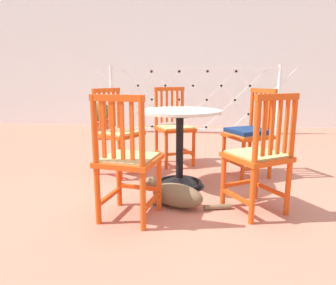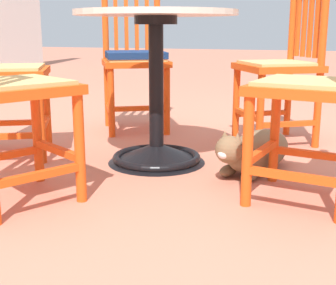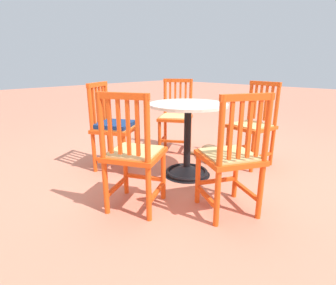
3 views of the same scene
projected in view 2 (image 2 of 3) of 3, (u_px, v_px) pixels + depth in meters
The scene contains 8 objects.
ground_plane at pixel (202, 163), 2.37m from camera, with size 24.00×24.00×0.00m, color #C6755B.
cafe_table at pixel (156, 105), 2.31m from camera, with size 0.76×0.76×0.73m.
orange_chair_near_fence at pixel (317, 89), 1.75m from camera, with size 0.47×0.47×0.91m.
orange_chair_by_planter at pixel (282, 67), 2.70m from camera, with size 0.55×0.55×0.91m.
orange_chair_facing_out at pixel (135, 60), 3.03m from camera, with size 0.54×0.54×0.91m.
orange_chair_at_corner at pixel (0, 72), 2.40m from camera, with size 0.54×0.54×0.91m.
orange_chair_tucked_in at pixel (5, 89), 1.74m from camera, with size 0.55×0.55×0.91m.
tabby_cat at pixel (254, 152), 2.19m from camera, with size 0.74×0.35×0.23m.
Camera 2 is at (-2.22, -0.53, 0.65)m, focal length 51.21 mm.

